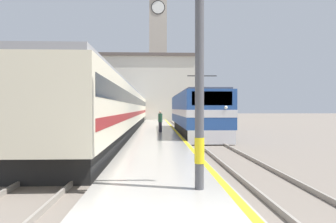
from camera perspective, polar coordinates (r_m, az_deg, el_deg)
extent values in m
plane|color=#70665B|center=(34.01, -2.04, -3.07)|extent=(200.00, 200.00, 0.00)
cube|color=#ADA89E|center=(29.01, -1.99, -3.42)|extent=(3.41, 140.00, 0.28)
cube|color=yellow|center=(29.05, 1.08, -3.13)|extent=(0.20, 140.00, 0.00)
cube|color=#70665B|center=(29.20, 4.11, -3.65)|extent=(2.84, 140.00, 0.02)
cube|color=gray|center=(29.12, 2.70, -3.50)|extent=(0.07, 140.00, 0.14)
cube|color=gray|center=(29.28, 5.51, -3.48)|extent=(0.07, 140.00, 0.14)
cube|color=#70665B|center=(29.17, -8.21, -3.66)|extent=(2.84, 140.00, 0.02)
cube|color=gray|center=(29.25, -9.61, -3.49)|extent=(0.07, 140.00, 0.14)
cube|color=gray|center=(29.10, -6.81, -3.51)|extent=(0.07, 140.00, 0.14)
cube|color=black|center=(26.70, 4.71, -3.10)|extent=(2.46, 14.70, 0.90)
cube|color=#23478C|center=(26.64, 4.71, 0.41)|extent=(2.90, 15.97, 2.37)
cube|color=silver|center=(26.65, 4.71, -0.10)|extent=(2.92, 15.99, 0.44)
cube|color=silver|center=(18.96, 7.60, -4.47)|extent=(2.75, 0.30, 0.81)
cube|color=black|center=(18.81, 7.66, 2.28)|extent=(2.32, 0.12, 0.80)
sphere|color=white|center=(18.64, 5.26, 0.71)|extent=(0.20, 0.20, 0.20)
sphere|color=white|center=(18.92, 10.06, 0.70)|extent=(0.20, 0.20, 0.20)
cube|color=#4C4C51|center=(26.67, 4.71, 3.09)|extent=(2.61, 15.17, 0.12)
cylinder|color=#333333|center=(22.41, 6.07, 5.00)|extent=(0.06, 0.63, 1.03)
cylinder|color=#333333|center=(23.10, 5.82, 4.87)|extent=(0.06, 0.63, 1.03)
cube|color=#262626|center=(22.79, 5.94, 6.19)|extent=(2.03, 0.08, 0.06)
cube|color=black|center=(31.48, -7.77, -2.54)|extent=(2.46, 44.45, 0.90)
cube|color=beige|center=(31.43, -7.78, 0.74)|extent=(2.90, 46.30, 2.70)
cube|color=black|center=(31.44, -7.78, 1.72)|extent=(2.92, 45.37, 0.64)
cube|color=maroon|center=(31.44, -7.77, -0.25)|extent=(2.92, 45.37, 0.36)
cube|color=gray|center=(31.47, -7.78, 3.38)|extent=(2.67, 46.30, 0.20)
cylinder|color=#4C4C51|center=(7.79, 5.51, 13.00)|extent=(0.21, 0.21, 7.11)
cylinder|color=yellow|center=(7.67, 5.49, -6.77)|extent=(0.23, 0.23, 0.60)
cylinder|color=#23232D|center=(25.92, -1.36, -2.70)|extent=(0.26, 0.26, 0.80)
cylinder|color=#234C33|center=(25.89, -1.36, -1.09)|extent=(0.34, 0.34, 0.66)
sphere|color=tan|center=(25.88, -1.36, -0.12)|extent=(0.22, 0.22, 0.22)
cube|color=#ADA393|center=(65.63, -1.76, 9.19)|extent=(3.39, 3.39, 23.97)
cylinder|color=black|center=(66.09, -1.75, 17.68)|extent=(2.68, 0.06, 2.68)
cylinder|color=white|center=(66.06, -1.75, 17.69)|extent=(2.38, 0.10, 2.38)
cube|color=beige|center=(58.15, -6.02, 3.68)|extent=(21.36, 9.93, 10.62)
cube|color=#564C47|center=(58.72, -6.03, 9.11)|extent=(21.96, 10.53, 0.50)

